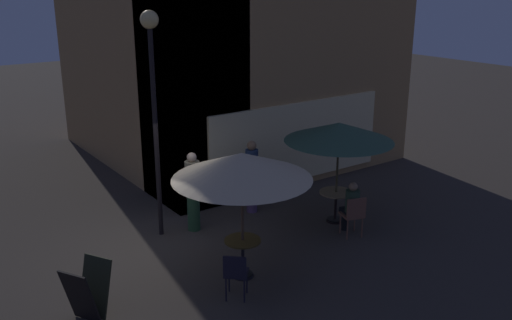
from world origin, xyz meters
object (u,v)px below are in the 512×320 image
(cafe_table_0, at_px, (243,251))
(cafe_chair_1, at_px, (354,213))
(street_lamp_near_corner, at_px, (153,77))
(patron_standing_1, at_px, (252,176))
(patron_seated_0, at_px, (351,205))
(patron_standing_2, at_px, (193,191))
(patio_umbrella_0, at_px, (242,166))
(menu_sandwich_board, at_px, (88,292))
(cafe_table_1, at_px, (336,199))
(cafe_chair_0, at_px, (236,272))
(patio_umbrella_1, at_px, (339,132))

(cafe_table_0, distance_m, cafe_chair_1, 2.88)
(street_lamp_near_corner, relative_size, cafe_table_0, 6.36)
(cafe_chair_1, distance_m, patron_standing_1, 2.63)
(patron_seated_0, relative_size, patron_standing_2, 0.68)
(cafe_table_0, bearing_deg, patio_umbrella_0, -116.57)
(menu_sandwich_board, xyz_separation_m, patio_umbrella_0, (2.83, -0.30, 1.67))
(cafe_table_1, xyz_separation_m, patio_umbrella_0, (-3.16, -0.86, 1.64))
(cafe_table_0, bearing_deg, cafe_chair_0, -132.62)
(patio_umbrella_0, relative_size, patron_standing_2, 1.41)
(street_lamp_near_corner, height_order, patron_seated_0, street_lamp_near_corner)
(patron_standing_2, bearing_deg, patio_umbrella_1, -157.56)
(cafe_chair_0, bearing_deg, patron_standing_1, 3.47)
(menu_sandwich_board, relative_size, patron_standing_1, 0.55)
(patio_umbrella_0, relative_size, patron_seated_0, 2.06)
(cafe_table_1, relative_size, patron_seated_0, 0.62)
(patron_standing_1, relative_size, patron_standing_2, 0.98)
(patron_standing_1, bearing_deg, street_lamp_near_corner, 2.04)
(cafe_chair_0, height_order, patron_seated_0, patron_seated_0)
(menu_sandwich_board, bearing_deg, patron_seated_0, -30.97)
(patio_umbrella_1, bearing_deg, patron_standing_1, 128.06)
(patio_umbrella_1, distance_m, patron_seated_0, 1.61)
(street_lamp_near_corner, distance_m, patron_standing_1, 3.47)
(patron_standing_1, bearing_deg, menu_sandwich_board, 29.32)
(patron_standing_2, bearing_deg, street_lamp_near_corner, 31.81)
(menu_sandwich_board, xyz_separation_m, patron_standing_2, (3.11, 2.04, 0.41))
(cafe_table_0, height_order, cafe_chair_1, cafe_chair_1)
(cafe_table_1, distance_m, patron_seated_0, 0.76)
(cafe_chair_1, relative_size, patron_standing_2, 0.52)
(cafe_table_1, xyz_separation_m, cafe_chair_1, (-0.28, -0.85, 0.03))
(street_lamp_near_corner, distance_m, patron_standing_2, 2.65)
(patron_seated_0, bearing_deg, cafe_chair_1, 180.00)
(cafe_table_1, bearing_deg, cafe_chair_0, -158.53)
(street_lamp_near_corner, relative_size, cafe_chair_0, 5.44)
(cafe_table_0, xyz_separation_m, cafe_table_1, (3.16, 0.86, 0.01))
(menu_sandwich_board, xyz_separation_m, patron_standing_1, (4.75, 2.14, 0.40))
(cafe_chair_0, bearing_deg, street_lamp_near_corner, 40.19)
(patio_umbrella_0, xyz_separation_m, cafe_chair_0, (-0.56, -0.60, -1.64))
(cafe_chair_0, bearing_deg, menu_sandwich_board, 111.05)
(cafe_table_1, bearing_deg, patron_standing_2, 152.80)
(cafe_chair_1, distance_m, patron_seated_0, 0.20)
(street_lamp_near_corner, height_order, patron_standing_2, street_lamp_near_corner)
(cafe_chair_1, xyz_separation_m, patron_seated_0, (0.05, 0.15, 0.12))
(menu_sandwich_board, distance_m, patron_seated_0, 5.76)
(cafe_table_0, xyz_separation_m, patron_standing_1, (1.92, 2.44, 0.38))
(cafe_chair_0, relative_size, patron_standing_2, 0.49)
(patio_umbrella_0, distance_m, cafe_chair_0, 1.83)
(cafe_table_1, distance_m, patio_umbrella_0, 3.66)
(street_lamp_near_corner, bearing_deg, patio_umbrella_0, -80.64)
(patron_seated_0, height_order, patron_standing_2, patron_standing_2)
(cafe_table_0, relative_size, patio_umbrella_1, 0.31)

